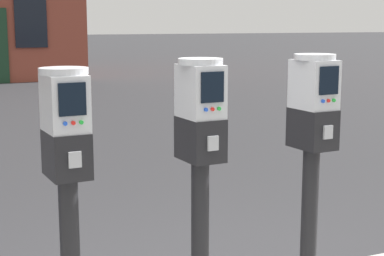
{
  "coord_description": "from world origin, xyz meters",
  "views": [
    {
      "loc": [
        -1.44,
        -2.9,
        1.71
      ],
      "look_at": [
        -0.23,
        -0.16,
        1.19
      ],
      "focal_mm": 56.77,
      "sensor_mm": 36.0,
      "label": 1
    }
  ],
  "objects": [
    {
      "name": "parking_meter_twin_adjacent",
      "position": [
        -0.23,
        -0.26,
        1.11
      ],
      "size": [
        0.23,
        0.26,
        1.4
      ],
      "rotation": [
        0.0,
        0.0,
        -1.51
      ],
      "color": "black",
      "rests_on": "sidewalk_slab"
    },
    {
      "name": "parking_meter_end_of_row",
      "position": [
        0.42,
        -0.26,
        1.11
      ],
      "size": [
        0.23,
        0.26,
        1.41
      ],
      "rotation": [
        0.0,
        0.0,
        -1.51
      ],
      "color": "black",
      "rests_on": "sidewalk_slab"
    },
    {
      "name": "parking_meter_near_kerb",
      "position": [
        -0.89,
        -0.26,
        1.09
      ],
      "size": [
        0.23,
        0.26,
        1.38
      ],
      "rotation": [
        0.0,
        0.0,
        -1.51
      ],
      "color": "black",
      "rests_on": "sidewalk_slab"
    }
  ]
}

